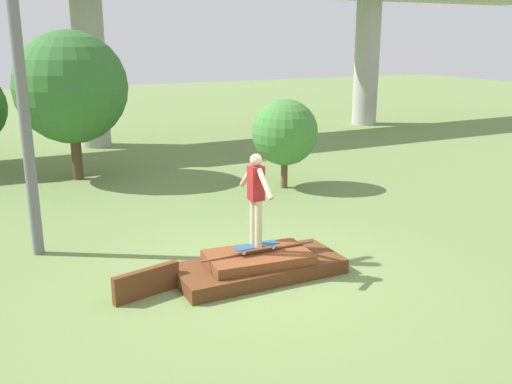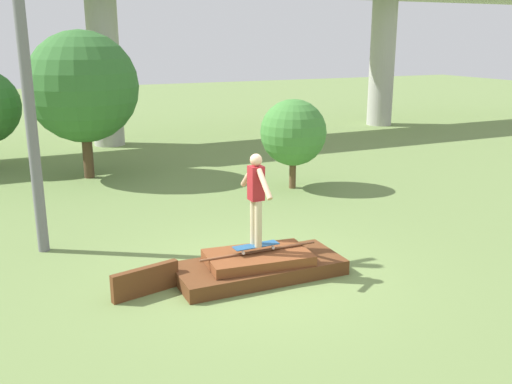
{
  "view_description": "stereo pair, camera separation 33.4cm",
  "coord_description": "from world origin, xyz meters",
  "px_view_note": "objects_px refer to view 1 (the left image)",
  "views": [
    {
      "loc": [
        -4.01,
        -7.87,
        3.85
      ],
      "look_at": [
        -0.05,
        0.02,
        1.45
      ],
      "focal_mm": 40.0,
      "sensor_mm": 36.0,
      "label": 1
    },
    {
      "loc": [
        -3.71,
        -8.01,
        3.85
      ],
      "look_at": [
        -0.05,
        0.02,
        1.45
      ],
      "focal_mm": 40.0,
      "sensor_mm": 36.0,
      "label": 2
    }
  ],
  "objects_px": {
    "skateboard": "(256,246)",
    "tree_behind_left": "(285,132)",
    "utility_pole": "(20,76)",
    "tree_mid_back": "(71,88)",
    "skater": "(256,194)"
  },
  "relations": [
    {
      "from": "tree_behind_left",
      "to": "tree_mid_back",
      "type": "bearing_deg",
      "value": 143.91
    },
    {
      "from": "tree_behind_left",
      "to": "skateboard",
      "type": "bearing_deg",
      "value": -124.03
    },
    {
      "from": "utility_pole",
      "to": "tree_behind_left",
      "type": "relative_size",
      "value": 2.64
    },
    {
      "from": "skater",
      "to": "tree_mid_back",
      "type": "bearing_deg",
      "value": 99.93
    },
    {
      "from": "utility_pole",
      "to": "tree_mid_back",
      "type": "bearing_deg",
      "value": 73.13
    },
    {
      "from": "skateboard",
      "to": "utility_pole",
      "type": "bearing_deg",
      "value": 139.21
    },
    {
      "from": "tree_behind_left",
      "to": "tree_mid_back",
      "type": "relative_size",
      "value": 0.58
    },
    {
      "from": "skater",
      "to": "tree_mid_back",
      "type": "height_order",
      "value": "tree_mid_back"
    },
    {
      "from": "utility_pole",
      "to": "skateboard",
      "type": "bearing_deg",
      "value": -40.79
    },
    {
      "from": "skater",
      "to": "utility_pole",
      "type": "xyz_separation_m",
      "value": [
        -3.12,
        2.7,
        1.79
      ]
    },
    {
      "from": "skateboard",
      "to": "utility_pole",
      "type": "xyz_separation_m",
      "value": [
        -3.12,
        2.7,
        2.68
      ]
    },
    {
      "from": "skateboard",
      "to": "tree_behind_left",
      "type": "distance_m",
      "value": 5.89
    },
    {
      "from": "skater",
      "to": "utility_pole",
      "type": "relative_size",
      "value": 0.25
    },
    {
      "from": "utility_pole",
      "to": "tree_behind_left",
      "type": "bearing_deg",
      "value": 18.4
    },
    {
      "from": "skateboard",
      "to": "tree_behind_left",
      "type": "xyz_separation_m",
      "value": [
        3.25,
        4.82,
        0.95
      ]
    }
  ]
}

